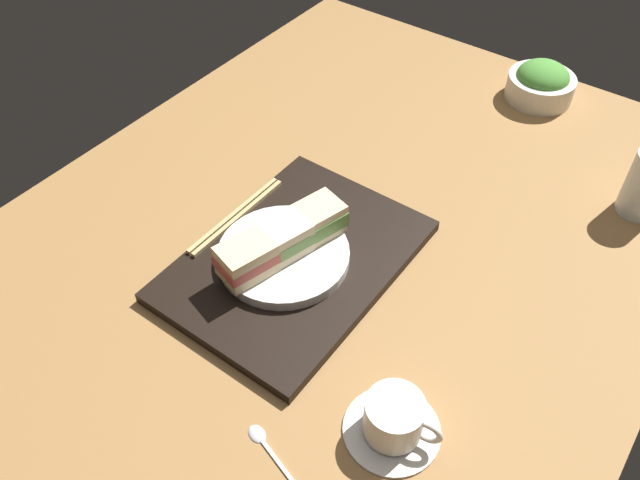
{
  "coord_description": "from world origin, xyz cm",
  "views": [
    {
      "loc": [
        57.31,
        40.51,
        75.38
      ],
      "look_at": [
        3.08,
        0.88,
        5.0
      ],
      "focal_mm": 36.38,
      "sensor_mm": 36.0,
      "label": 1
    }
  ],
  "objects_px": {
    "sandwich_near": "(317,220)",
    "sandwich_plate": "(284,255)",
    "sandwich_far": "(246,259)",
    "sandwich_middle": "(283,239)",
    "teaspoon": "(263,441)",
    "chopsticks_pair": "(237,216)",
    "salad_bowl": "(541,83)",
    "coffee_cup": "(394,420)"
  },
  "relations": [
    {
      "from": "sandwich_near",
      "to": "sandwich_plate",
      "type": "bearing_deg",
      "value": -14.44
    },
    {
      "from": "sandwich_near",
      "to": "sandwich_far",
      "type": "distance_m",
      "value": 0.13
    },
    {
      "from": "sandwich_middle",
      "to": "teaspoon",
      "type": "relative_size",
      "value": 0.96
    },
    {
      "from": "sandwich_far",
      "to": "chopsticks_pair",
      "type": "height_order",
      "value": "sandwich_far"
    },
    {
      "from": "sandwich_far",
      "to": "chopsticks_pair",
      "type": "distance_m",
      "value": 0.14
    },
    {
      "from": "sandwich_far",
      "to": "salad_bowl",
      "type": "relative_size",
      "value": 0.7
    },
    {
      "from": "sandwich_plate",
      "to": "teaspoon",
      "type": "relative_size",
      "value": 2.07
    },
    {
      "from": "sandwich_far",
      "to": "teaspoon",
      "type": "distance_m",
      "value": 0.26
    },
    {
      "from": "chopsticks_pair",
      "to": "sandwich_middle",
      "type": "bearing_deg",
      "value": 77.47
    },
    {
      "from": "sandwich_middle",
      "to": "teaspoon",
      "type": "height_order",
      "value": "sandwich_middle"
    },
    {
      "from": "sandwich_middle",
      "to": "sandwich_plate",
      "type": "bearing_deg",
      "value": -90.0
    },
    {
      "from": "chopsticks_pair",
      "to": "coffee_cup",
      "type": "distance_m",
      "value": 0.43
    },
    {
      "from": "coffee_cup",
      "to": "sandwich_plate",
      "type": "bearing_deg",
      "value": -115.79
    },
    {
      "from": "sandwich_near",
      "to": "sandwich_middle",
      "type": "distance_m",
      "value": 0.06
    },
    {
      "from": "teaspoon",
      "to": "sandwich_middle",
      "type": "bearing_deg",
      "value": -146.92
    },
    {
      "from": "sandwich_middle",
      "to": "salad_bowl",
      "type": "relative_size",
      "value": 0.7
    },
    {
      "from": "sandwich_middle",
      "to": "teaspoon",
      "type": "xyz_separation_m",
      "value": [
        0.24,
        0.16,
        -0.06
      ]
    },
    {
      "from": "salad_bowl",
      "to": "teaspoon",
      "type": "xyz_separation_m",
      "value": [
        0.91,
        0.03,
        -0.03
      ]
    },
    {
      "from": "sandwich_near",
      "to": "coffee_cup",
      "type": "distance_m",
      "value": 0.33
    },
    {
      "from": "salad_bowl",
      "to": "sandwich_middle",
      "type": "bearing_deg",
      "value": -11.19
    },
    {
      "from": "salad_bowl",
      "to": "coffee_cup",
      "type": "bearing_deg",
      "value": 10.55
    },
    {
      "from": "sandwich_plate",
      "to": "sandwich_far",
      "type": "height_order",
      "value": "sandwich_far"
    },
    {
      "from": "sandwich_far",
      "to": "coffee_cup",
      "type": "distance_m",
      "value": 0.31
    },
    {
      "from": "sandwich_near",
      "to": "salad_bowl",
      "type": "xyz_separation_m",
      "value": [
        -0.6,
        0.11,
        -0.03
      ]
    },
    {
      "from": "sandwich_plate",
      "to": "sandwich_near",
      "type": "relative_size",
      "value": 2.17
    },
    {
      "from": "coffee_cup",
      "to": "teaspoon",
      "type": "height_order",
      "value": "coffee_cup"
    },
    {
      "from": "sandwich_middle",
      "to": "sandwich_far",
      "type": "bearing_deg",
      "value": -14.44
    },
    {
      "from": "teaspoon",
      "to": "coffee_cup",
      "type": "bearing_deg",
      "value": 131.22
    },
    {
      "from": "sandwich_near",
      "to": "teaspoon",
      "type": "height_order",
      "value": "sandwich_near"
    },
    {
      "from": "sandwich_far",
      "to": "salad_bowl",
      "type": "height_order",
      "value": "sandwich_far"
    },
    {
      "from": "sandwich_far",
      "to": "coffee_cup",
      "type": "bearing_deg",
      "value": 76.26
    },
    {
      "from": "chopsticks_pair",
      "to": "teaspoon",
      "type": "xyz_separation_m",
      "value": [
        0.27,
        0.28,
        -0.02
      ]
    },
    {
      "from": "sandwich_far",
      "to": "chopsticks_pair",
      "type": "bearing_deg",
      "value": -131.08
    },
    {
      "from": "sandwich_near",
      "to": "salad_bowl",
      "type": "relative_size",
      "value": 0.69
    },
    {
      "from": "sandwich_middle",
      "to": "chopsticks_pair",
      "type": "distance_m",
      "value": 0.13
    },
    {
      "from": "sandwich_plate",
      "to": "sandwich_near",
      "type": "height_order",
      "value": "sandwich_near"
    },
    {
      "from": "chopsticks_pair",
      "to": "salad_bowl",
      "type": "bearing_deg",
      "value": 158.59
    },
    {
      "from": "sandwich_far",
      "to": "salad_bowl",
      "type": "xyz_separation_m",
      "value": [
        -0.73,
        0.15,
        -0.03
      ]
    },
    {
      "from": "sandwich_plate",
      "to": "sandwich_far",
      "type": "bearing_deg",
      "value": -14.44
    },
    {
      "from": "sandwich_plate",
      "to": "sandwich_near",
      "type": "xyz_separation_m",
      "value": [
        -0.06,
        0.02,
        0.03
      ]
    },
    {
      "from": "sandwich_far",
      "to": "teaspoon",
      "type": "height_order",
      "value": "sandwich_far"
    },
    {
      "from": "chopsticks_pair",
      "to": "coffee_cup",
      "type": "height_order",
      "value": "coffee_cup"
    }
  ]
}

